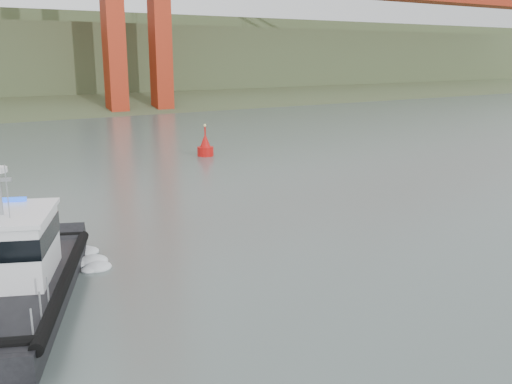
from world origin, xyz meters
The scene contains 3 objects.
ground centered at (0.00, 0.00, 0.00)m, with size 400.00×400.00×0.00m, color #4B5955.
patrol_boat centered at (-10.95, 5.95, 1.43)m, with size 8.59×12.46×5.70m.
nav_buoy centered at (11.32, 31.85, 0.85)m, with size 1.56×1.56×3.25m.
Camera 1 is at (-14.08, -16.32, 9.51)m, focal length 40.00 mm.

